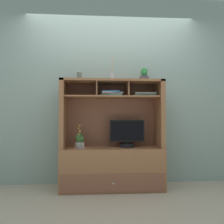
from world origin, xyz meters
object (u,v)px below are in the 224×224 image
Objects in this scene: ceramic_vase at (79,77)px; media_console at (112,155)px; magazine_stack_left at (144,95)px; potted_fern at (80,141)px; tv_monitor at (127,135)px; magazine_stack_centre at (112,94)px; potted_orchid at (80,144)px; diffuser_bottle at (112,77)px; potted_succulent at (144,76)px.

media_console is at bearing -1.68° from ceramic_vase.
magazine_stack_left is 3.05× the size of ceramic_vase.
potted_fern is 0.59× the size of magazine_stack_left.
potted_fern is at bearing -176.97° from tv_monitor.
potted_fern is at bearing -178.76° from magazine_stack_left.
magazine_stack_left is 0.45m from magazine_stack_centre.
potted_orchid is at bearing -177.56° from magazine_stack_left.
diffuser_bottle is at bearing 1.59° from potted_orchid.
potted_succulent is at bearing 4.27° from diffuser_bottle.
ceramic_vase is (-0.91, 0.02, -0.02)m from potted_succulent.
potted_succulent is at bearing 2.95° from potted_orchid.
potted_fern is at bearing -75.42° from ceramic_vase.
potted_orchid is at bearing -177.05° from potted_succulent.
ceramic_vase is (-0.45, 0.01, 1.08)m from media_console.
potted_fern is (0.00, 0.02, 0.04)m from potted_orchid.
tv_monitor is 4.38× the size of ceramic_vase.
ceramic_vase reaches higher than magazine_stack_centre.
magazine_stack_left is 0.93m from ceramic_vase.
potted_fern is 0.88m from ceramic_vase.
tv_monitor is 0.66m from potted_orchid.
diffuser_bottle reaches higher than magazine_stack_left.
potted_orchid is at bearing -80.15° from ceramic_vase.
potted_succulent is at bearing -0.36° from media_console.
media_console is 3.06× the size of tv_monitor.
ceramic_vase is at bearing 178.32° from media_console.
ceramic_vase reaches higher than magazine_stack_left.
diffuser_bottle reaches higher than potted_fern.
tv_monitor is at bearing 4.65° from potted_orchid.
tv_monitor is 1.05m from ceramic_vase.
diffuser_bottle reaches higher than media_console.
potted_orchid is 1.11m from magazine_stack_left.
magazine_stack_left is 1.71× the size of potted_succulent.
tv_monitor reaches higher than potted_orchid.
magazine_stack_left is 1.12× the size of diffuser_bottle.
tv_monitor is 0.61m from magazine_stack_left.
magazine_stack_centre is 2.89× the size of ceramic_vase.
potted_succulent is (0.89, 0.03, 0.91)m from potted_fern.
media_console reaches higher than tv_monitor.
ceramic_vase is at bearing 104.58° from potted_fern.
media_console is 0.47m from potted_orchid.
magazine_stack_left is at bearing -142.07° from potted_succulent.
ceramic_vase is (-0.66, 0.01, 0.81)m from tv_monitor.
potted_fern is at bearing 176.50° from magazine_stack_centre.
potted_orchid is (-0.44, -0.05, 0.16)m from media_console.
potted_orchid is 1.62× the size of potted_succulent.
tv_monitor reaches higher than potted_fern.
magazine_stack_centre is at bearing -1.05° from potted_orchid.
potted_fern is 1.81× the size of ceramic_vase.
ceramic_vase is (-0.01, 0.06, 0.92)m from potted_orchid.
magazine_stack_centre is (-0.45, -0.05, 0.01)m from magazine_stack_left.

